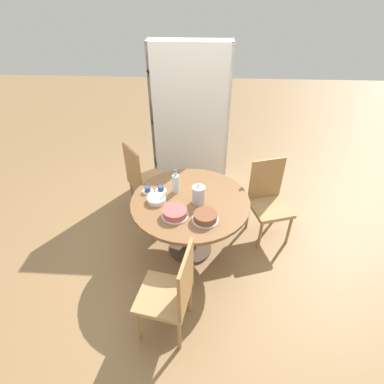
{
  "coord_description": "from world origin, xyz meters",
  "views": [
    {
      "loc": [
        0.15,
        -2.41,
        2.59
      ],
      "look_at": [
        0.0,
        0.3,
        0.6
      ],
      "focal_mm": 28.0,
      "sensor_mm": 36.0,
      "label": 1
    }
  ],
  "objects_px": {
    "bookshelf": "(190,120)",
    "cake_second": "(205,217)",
    "cake_main": "(175,213)",
    "chair_a": "(144,179)",
    "chair_b": "(171,292)",
    "chair_c": "(269,200)",
    "coffee_pot": "(199,194)",
    "cup_a": "(161,189)",
    "cup_b": "(148,190)",
    "water_bottle": "(176,183)"
  },
  "relations": [
    {
      "from": "bookshelf",
      "to": "cup_a",
      "type": "xyz_separation_m",
      "value": [
        -0.22,
        -1.36,
        -0.2
      ]
    },
    {
      "from": "water_bottle",
      "to": "bookshelf",
      "type": "bearing_deg",
      "value": 87.38
    },
    {
      "from": "cake_main",
      "to": "bookshelf",
      "type": "bearing_deg",
      "value": 88.91
    },
    {
      "from": "chair_a",
      "to": "cake_second",
      "type": "bearing_deg",
      "value": -179.51
    },
    {
      "from": "chair_a",
      "to": "cake_main",
      "type": "bearing_deg",
      "value": 169.97
    },
    {
      "from": "water_bottle",
      "to": "cup_a",
      "type": "bearing_deg",
      "value": 179.28
    },
    {
      "from": "cake_main",
      "to": "chair_c",
      "type": "bearing_deg",
      "value": 30.82
    },
    {
      "from": "bookshelf",
      "to": "cup_a",
      "type": "bearing_deg",
      "value": 80.59
    },
    {
      "from": "chair_c",
      "to": "cup_b",
      "type": "relative_size",
      "value": 7.92
    },
    {
      "from": "bookshelf",
      "to": "cup_b",
      "type": "height_order",
      "value": "bookshelf"
    },
    {
      "from": "bookshelf",
      "to": "cake_second",
      "type": "height_order",
      "value": "bookshelf"
    },
    {
      "from": "bookshelf",
      "to": "chair_b",
      "type": "bearing_deg",
      "value": 89.94
    },
    {
      "from": "bookshelf",
      "to": "coffee_pot",
      "type": "bearing_deg",
      "value": 96.78
    },
    {
      "from": "water_bottle",
      "to": "cake_second",
      "type": "distance_m",
      "value": 0.55
    },
    {
      "from": "chair_b",
      "to": "cup_b",
      "type": "distance_m",
      "value": 1.15
    },
    {
      "from": "cake_main",
      "to": "cake_second",
      "type": "distance_m",
      "value": 0.29
    },
    {
      "from": "cup_b",
      "to": "chair_a",
      "type": "bearing_deg",
      "value": 106.99
    },
    {
      "from": "chair_c",
      "to": "bookshelf",
      "type": "bearing_deg",
      "value": 112.91
    },
    {
      "from": "chair_b",
      "to": "cup_a",
      "type": "relative_size",
      "value": 7.92
    },
    {
      "from": "bookshelf",
      "to": "cake_main",
      "type": "relative_size",
      "value": 7.43
    },
    {
      "from": "chair_b",
      "to": "coffee_pot",
      "type": "relative_size",
      "value": 4.13
    },
    {
      "from": "chair_a",
      "to": "coffee_pot",
      "type": "relative_size",
      "value": 4.13
    },
    {
      "from": "chair_c",
      "to": "coffee_pot",
      "type": "height_order",
      "value": "chair_c"
    },
    {
      "from": "coffee_pot",
      "to": "water_bottle",
      "type": "relative_size",
      "value": 0.85
    },
    {
      "from": "water_bottle",
      "to": "cup_a",
      "type": "xyz_separation_m",
      "value": [
        -0.16,
        0.0,
        -0.09
      ]
    },
    {
      "from": "chair_c",
      "to": "cup_b",
      "type": "xyz_separation_m",
      "value": [
        -1.34,
        -0.23,
        0.25
      ]
    },
    {
      "from": "cake_main",
      "to": "cup_b",
      "type": "bearing_deg",
      "value": 131.34
    },
    {
      "from": "bookshelf",
      "to": "water_bottle",
      "type": "xyz_separation_m",
      "value": [
        -0.06,
        -1.36,
        -0.12
      ]
    },
    {
      "from": "coffee_pot",
      "to": "cake_second",
      "type": "bearing_deg",
      "value": -74.54
    },
    {
      "from": "chair_a",
      "to": "coffee_pot",
      "type": "bearing_deg",
      "value": -173.54
    },
    {
      "from": "cup_b",
      "to": "cup_a",
      "type": "bearing_deg",
      "value": 8.13
    },
    {
      "from": "chair_a",
      "to": "chair_b",
      "type": "xyz_separation_m",
      "value": [
        0.54,
        -1.64,
        0.0
      ]
    },
    {
      "from": "cake_second",
      "to": "cup_a",
      "type": "xyz_separation_m",
      "value": [
        -0.48,
        0.44,
        -0.01
      ]
    },
    {
      "from": "chair_a",
      "to": "coffee_pot",
      "type": "distance_m",
      "value": 1.08
    },
    {
      "from": "chair_a",
      "to": "bookshelf",
      "type": "bearing_deg",
      "value": -71.99
    },
    {
      "from": "chair_b",
      "to": "chair_c",
      "type": "relative_size",
      "value": 1.0
    },
    {
      "from": "chair_c",
      "to": "coffee_pot",
      "type": "distance_m",
      "value": 0.94
    },
    {
      "from": "cake_main",
      "to": "cup_a",
      "type": "distance_m",
      "value": 0.44
    },
    {
      "from": "chair_b",
      "to": "chair_c",
      "type": "bearing_deg",
      "value": 153.12
    },
    {
      "from": "bookshelf",
      "to": "chair_c",
      "type": "bearing_deg",
      "value": 130.36
    },
    {
      "from": "chair_b",
      "to": "cup_a",
      "type": "distance_m",
      "value": 1.13
    },
    {
      "from": "chair_c",
      "to": "cup_a",
      "type": "bearing_deg",
      "value": 172.45
    },
    {
      "from": "chair_c",
      "to": "cup_a",
      "type": "relative_size",
      "value": 7.92
    },
    {
      "from": "cup_a",
      "to": "bookshelf",
      "type": "bearing_deg",
      "value": 80.59
    },
    {
      "from": "chair_b",
      "to": "cake_second",
      "type": "relative_size",
      "value": 3.79
    },
    {
      "from": "chair_b",
      "to": "cake_main",
      "type": "bearing_deg",
      "value": -167.15
    },
    {
      "from": "water_bottle",
      "to": "cake_second",
      "type": "bearing_deg",
      "value": -54.01
    },
    {
      "from": "chair_b",
      "to": "chair_c",
      "type": "distance_m",
      "value": 1.62
    },
    {
      "from": "water_bottle",
      "to": "cake_second",
      "type": "xyz_separation_m",
      "value": [
        0.32,
        -0.44,
        -0.07
      ]
    },
    {
      "from": "cake_second",
      "to": "cup_a",
      "type": "bearing_deg",
      "value": 137.55
    }
  ]
}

